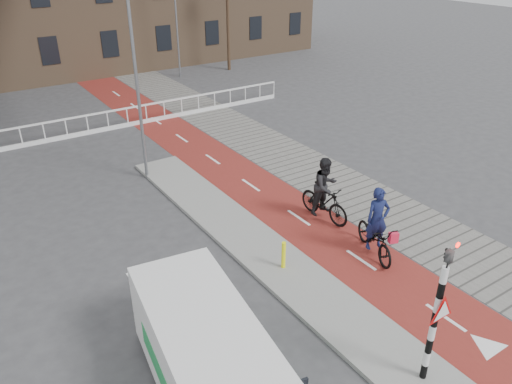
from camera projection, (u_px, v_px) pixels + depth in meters
ground at (374, 318)px, 12.57m from camera, size 120.00×120.00×0.00m
bike_lane at (225, 167)px, 20.71m from camera, size 2.50×60.00×0.01m
sidewalk at (279, 153)px, 22.09m from camera, size 3.00×60.00×0.01m
curb_island at (262, 250)px, 15.16m from camera, size 1.80×16.00×0.12m
traffic_signal at (438, 310)px, 9.87m from camera, size 0.80×0.80×3.68m
bollard at (284, 255)px, 14.10m from camera, size 0.12×0.12×0.84m
cyclist_near at (376, 233)px, 14.75m from camera, size 1.41×2.26×2.19m
cyclist_far at (325, 195)px, 16.54m from camera, size 1.03×2.15×2.22m
van at (207, 358)px, 9.97m from camera, size 2.51×4.92×2.02m
railing at (22, 141)px, 22.55m from camera, size 28.00×0.10×0.99m
tree_right at (228, 17)px, 34.14m from camera, size 0.22×0.22×7.19m
streetlight_near at (137, 88)px, 18.17m from camera, size 0.12×0.12×7.27m
streetlight_right at (176, 15)px, 32.21m from camera, size 0.12×0.12×7.98m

